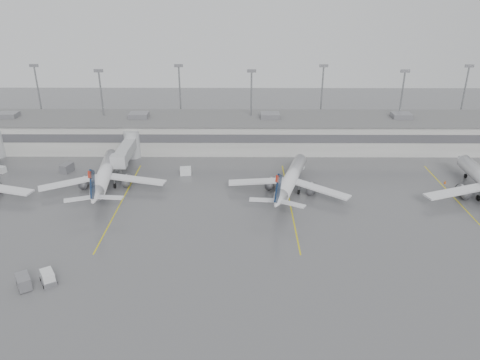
{
  "coord_description": "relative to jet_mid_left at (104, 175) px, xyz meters",
  "views": [
    {
      "loc": [
        7.65,
        -62.81,
        43.37
      ],
      "look_at": [
        7.18,
        24.0,
        5.0
      ],
      "focal_mm": 35.0,
      "sensor_mm": 36.0,
      "label": 1
    }
  ],
  "objects": [
    {
      "name": "ground",
      "position": [
        22.65,
        -30.98,
        -3.07
      ],
      "size": [
        260.0,
        260.0,
        0.0
      ],
      "primitive_type": "plane",
      "color": "#545456",
      "rests_on": "ground"
    },
    {
      "name": "cone_b",
      "position": [
        -3.92,
        3.09,
        -2.7
      ],
      "size": [
        0.46,
        0.46,
        0.73
      ],
      "primitive_type": "cone",
      "color": "#DA4F04",
      "rests_on": "ground"
    },
    {
      "name": "gse_uld_c",
      "position": [
        44.28,
        11.55,
        -2.27
      ],
      "size": [
        2.55,
        2.03,
        1.58
      ],
      "primitive_type": "cube",
      "rotation": [
        0.0,
        0.0,
        -0.27
      ],
      "color": "silver",
      "rests_on": "ground"
    },
    {
      "name": "cone_c",
      "position": [
        39.59,
        2.99,
        -2.75
      ],
      "size": [
        0.4,
        0.4,
        0.64
      ],
      "primitive_type": "cone",
      "color": "#DA4F04",
      "rests_on": "ground"
    },
    {
      "name": "gse_uld_b",
      "position": [
        16.95,
        7.48,
        -2.16
      ],
      "size": [
        2.7,
        1.93,
        1.81
      ],
      "primitive_type": "cube",
      "rotation": [
        0.0,
        0.0,
        0.09
      ],
      "color": "silver",
      "rests_on": "ground"
    },
    {
      "name": "gse_uld_a",
      "position": [
        -27.17,
        8.42,
        -2.29
      ],
      "size": [
        2.54,
        2.07,
        1.55
      ],
      "primitive_type": "cube",
      "rotation": [
        0.0,
        0.0,
        -0.31
      ],
      "color": "silver",
      "rests_on": "ground"
    },
    {
      "name": "light_masts",
      "position": [
        22.65,
        32.77,
        8.96
      ],
      "size": [
        142.4,
        8.0,
        20.6
      ],
      "color": "gray",
      "rests_on": "ground"
    },
    {
      "name": "terminal",
      "position": [
        22.64,
        27.0,
        1.11
      ],
      "size": [
        152.0,
        17.0,
        9.45
      ],
      "color": "#A0A09B",
      "rests_on": "ground"
    },
    {
      "name": "baggage_cart",
      "position": [
        -2.54,
        -36.01,
        -2.01
      ],
      "size": [
        3.23,
        3.62,
        2.03
      ],
      "rotation": [
        0.0,
        0.0,
        0.58
      ],
      "color": "slate",
      "rests_on": "ground"
    },
    {
      "name": "baggage_tug",
      "position": [
        0.66,
        -34.81,
        -2.27
      ],
      "size": [
        3.34,
        3.7,
        2.04
      ],
      "rotation": [
        0.0,
        0.0,
        0.58
      ],
      "color": "silver",
      "rests_on": "ground"
    },
    {
      "name": "jet_bridge_right",
      "position": [
        2.15,
        14.74,
        0.8
      ],
      "size": [
        4.0,
        17.2,
        7.0
      ],
      "color": "#A3A6A8",
      "rests_on": "ground"
    },
    {
      "name": "jet_mid_left",
      "position": [
        0.0,
        0.0,
        0.0
      ],
      "size": [
        27.01,
        30.44,
        9.87
      ],
      "rotation": [
        0.0,
        0.0,
        0.12
      ],
      "color": "silver",
      "rests_on": "ground"
    },
    {
      "name": "cone_d",
      "position": [
        76.07,
        2.65,
        -2.69
      ],
      "size": [
        0.48,
        0.48,
        0.76
      ],
      "primitive_type": "cone",
      "color": "#DA4F04",
      "rests_on": "ground"
    },
    {
      "name": "jet_mid_right",
      "position": [
        40.59,
        -2.03,
        -0.08
      ],
      "size": [
        25.33,
        28.83,
        9.6
      ],
      "rotation": [
        0.0,
        0.0,
        -0.29
      ],
      "color": "silver",
      "rests_on": "ground"
    },
    {
      "name": "gse_loader",
      "position": [
        -11.54,
        8.93,
        -2.06
      ],
      "size": [
        2.85,
        3.66,
        2.01
      ],
      "primitive_type": "cube",
      "rotation": [
        0.0,
        0.0,
        -0.29
      ],
      "color": "slate",
      "rests_on": "ground"
    },
    {
      "name": "stand_markings",
      "position": [
        22.65,
        -6.98,
        -3.06
      ],
      "size": [
        105.25,
        40.0,
        0.01
      ],
      "color": "#D3C40C",
      "rests_on": "ground"
    }
  ]
}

